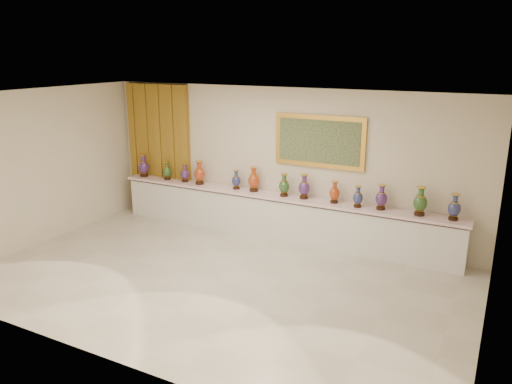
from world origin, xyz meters
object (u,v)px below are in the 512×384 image
vase_1 (167,172)px  vase_2 (185,174)px  vase_0 (144,167)px  counter (277,217)px

vase_1 → vase_2: 0.46m
vase_0 → vase_2: 1.11m
counter → vase_0: size_ratio=14.35×
counter → vase_2: size_ratio=18.02×
counter → vase_0: vase_0 is taller
counter → vase_1: bearing=-179.4°
vase_1 → vase_2: bearing=3.8°
vase_0 → vase_2: bearing=2.4°
vase_1 → vase_0: bearing=-178.6°
vase_2 → counter: bearing=-0.1°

